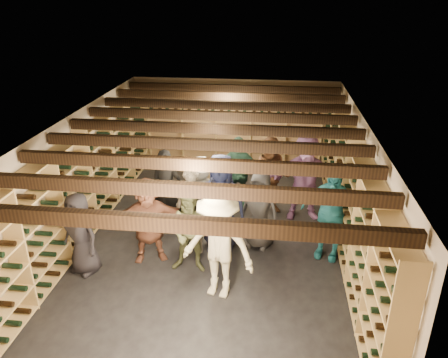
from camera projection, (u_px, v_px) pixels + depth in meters
ground at (214, 236)px, 8.85m from camera, size 8.00×8.00×0.00m
walls at (213, 182)px, 8.37m from camera, size 5.52×8.02×2.40m
ceiling at (213, 121)px, 7.88m from camera, size 5.50×8.00×0.01m
ceiling_joists at (213, 129)px, 7.94m from camera, size 5.40×7.12×0.18m
wine_rack_left at (86, 181)px, 8.70m from camera, size 0.32×7.50×2.15m
wine_rack_right at (350, 195)px, 8.13m from camera, size 0.32×7.50×2.15m
wine_rack_back at (234, 129)px, 11.90m from camera, size 4.70×0.30×2.15m
crate_stack_left at (224, 183)px, 10.22m from camera, size 0.56×0.42×0.85m
crate_stack_right at (207, 178)px, 10.92m from camera, size 0.58×0.47×0.51m
crate_loose at (232, 199)px, 10.18m from camera, size 0.58×0.46×0.17m
person_0 at (81, 234)px, 7.47m from camera, size 0.87×0.74×1.50m
person_1 at (166, 192)px, 8.76m from camera, size 0.65×0.45×1.72m
person_2 at (192, 232)px, 7.48m from camera, size 0.77×0.60×1.56m
person_3 at (218, 245)px, 6.82m from camera, size 1.32×0.96×1.84m
person_4 at (330, 213)px, 7.84m from camera, size 1.15×0.74×1.81m
person_5 at (148, 220)px, 7.80m from camera, size 1.57×0.90×1.61m
person_6 at (221, 203)px, 8.12m from camera, size 0.93×0.61×1.89m
person_7 at (192, 210)px, 8.03m from camera, size 0.63×0.42×1.71m
person_8 at (271, 176)px, 9.49m from camera, size 0.92×0.75×1.73m
person_9 at (201, 195)px, 8.71m from camera, size 1.19×0.92×1.63m
person_10 at (237, 173)px, 9.64m from camera, size 1.02×0.48×1.70m
person_11 at (305, 177)px, 9.23m from camera, size 1.82×0.78×1.90m
person_12 at (260, 210)px, 8.22m from camera, size 0.87×0.71×1.54m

